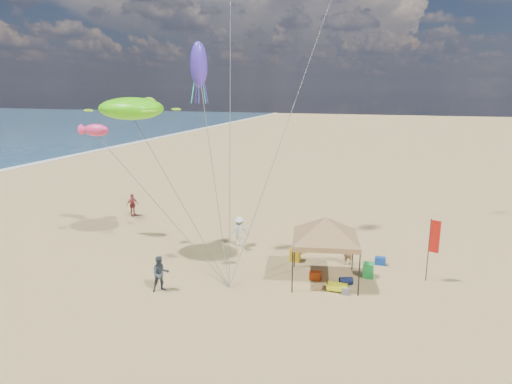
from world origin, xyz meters
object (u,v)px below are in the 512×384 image
(chair_green, at_px, (368,270))
(person_near_b, at_px, (161,274))
(canopy_tent, at_px, (326,220))
(person_near_c, at_px, (239,231))
(cooler_red, at_px, (315,276))
(chair_yellow, at_px, (295,255))
(beach_cart, at_px, (337,287))
(feather_flag, at_px, (433,240))
(person_far_a, at_px, (132,205))
(cooler_blue, at_px, (380,261))
(person_near_a, at_px, (348,250))

(chair_green, relative_size, person_near_b, 0.42)
(canopy_tent, bearing_deg, person_near_c, 148.42)
(cooler_red, distance_m, person_near_c, 6.07)
(chair_yellow, xyz_separation_m, beach_cart, (2.59, -2.97, -0.15))
(canopy_tent, xyz_separation_m, cooler_red, (-0.40, -0.00, -2.83))
(feather_flag, xyz_separation_m, person_far_a, (-19.58, 5.61, -1.25))
(cooler_red, relative_size, person_far_a, 0.34)
(cooler_red, distance_m, person_far_a, 15.99)
(cooler_red, xyz_separation_m, cooler_blue, (2.89, 2.84, 0.00))
(cooler_red, bearing_deg, beach_cart, -39.36)
(cooler_blue, distance_m, chair_green, 1.89)
(person_near_c, bearing_deg, chair_green, 146.53)
(cooler_blue, height_order, chair_green, chair_green)
(canopy_tent, relative_size, chair_green, 8.25)
(person_near_a, relative_size, person_near_b, 0.95)
(chair_green, bearing_deg, chair_yellow, 165.48)
(person_near_b, bearing_deg, chair_yellow, 5.37)
(cooler_blue, bearing_deg, person_near_c, 176.42)
(cooler_blue, relative_size, chair_green, 0.77)
(feather_flag, height_order, person_near_c, feather_flag)
(canopy_tent, xyz_separation_m, cooler_blue, (2.49, 2.84, -2.83))
(person_near_b, distance_m, person_near_c, 6.78)
(beach_cart, xyz_separation_m, person_near_a, (0.12, 3.27, 0.58))
(beach_cart, height_order, person_near_b, person_near_b)
(feather_flag, bearing_deg, person_far_a, 164.02)
(person_near_b, height_order, person_far_a, person_near_b)
(chair_green, distance_m, person_far_a, 17.79)
(person_far_a, bearing_deg, beach_cart, -93.11)
(chair_yellow, bearing_deg, canopy_tent, -47.69)
(cooler_blue, bearing_deg, person_near_b, -146.62)
(person_near_a, xyz_separation_m, person_near_c, (-6.29, 1.01, 0.09))
(person_near_a, xyz_separation_m, person_near_b, (-7.70, -5.62, 0.04))
(chair_yellow, bearing_deg, beach_cart, -48.90)
(feather_flag, relative_size, chair_yellow, 4.40)
(feather_flag, bearing_deg, chair_green, -173.39)
(cooler_red, distance_m, person_near_b, 7.25)
(beach_cart, bearing_deg, person_near_c, 145.26)
(cooler_blue, height_order, person_near_c, person_near_c)
(person_far_a, bearing_deg, canopy_tent, -91.34)
(feather_flag, height_order, person_near_b, feather_flag)
(feather_flag, height_order, chair_green, feather_flag)
(cooler_blue, distance_m, person_far_a, 17.77)
(cooler_red, relative_size, beach_cart, 0.60)
(canopy_tent, distance_m, person_near_b, 7.90)
(cooler_blue, xyz_separation_m, person_near_a, (-1.62, -0.52, 0.59))
(person_near_b, relative_size, person_near_c, 0.94)
(chair_yellow, height_order, beach_cart, chair_yellow)
(canopy_tent, relative_size, person_near_a, 3.69)
(beach_cart, distance_m, person_far_a, 17.44)
(canopy_tent, relative_size, person_near_c, 3.30)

